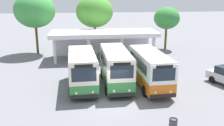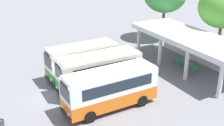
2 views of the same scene
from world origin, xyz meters
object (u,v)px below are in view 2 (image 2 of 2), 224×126
at_px(waiting_chair_middle_seat, 185,64).
at_px(waiting_chair_fourth_seat, 190,67).
at_px(city_bus_second_in_row, 99,71).
at_px(waiting_chair_second_from_end, 180,62).
at_px(waiting_chair_fifth_seat, 195,69).
at_px(waiting_chair_end_by_column, 175,60).
at_px(city_bus_middle_cream, 110,88).
at_px(city_bus_nearest_orange, 82,60).
at_px(litter_bin_apron, 1,126).

bearing_deg(waiting_chair_middle_seat, waiting_chair_fourth_seat, 1.65).
height_order(city_bus_second_in_row, waiting_chair_second_from_end, city_bus_second_in_row).
bearing_deg(waiting_chair_middle_seat, waiting_chair_fifth_seat, 0.04).
distance_m(waiting_chair_end_by_column, waiting_chair_middle_seat, 1.40).
relative_size(city_bus_second_in_row, waiting_chair_second_from_end, 8.21).
height_order(waiting_chair_middle_seat, waiting_chair_fifth_seat, same).
distance_m(waiting_chair_second_from_end, waiting_chair_middle_seat, 0.70).
relative_size(waiting_chair_second_from_end, waiting_chair_fifth_seat, 1.00).
bearing_deg(waiting_chair_fourth_seat, city_bus_middle_cream, -77.52).
bearing_deg(city_bus_nearest_orange, city_bus_second_in_row, 5.21).
xyz_separation_m(city_bus_nearest_orange, city_bus_second_in_row, (2.92, 0.27, 0.03)).
xyz_separation_m(city_bus_nearest_orange, city_bus_middle_cream, (5.83, -0.28, -0.04)).
distance_m(city_bus_middle_cream, litter_bin_apron, 7.84).
distance_m(city_bus_nearest_orange, city_bus_middle_cream, 5.84).
xyz_separation_m(city_bus_middle_cream, waiting_chair_fifth_seat, (-1.50, 9.91, -1.16)).
bearing_deg(litter_bin_apron, waiting_chair_middle_seat, 97.22).
xyz_separation_m(city_bus_second_in_row, city_bus_middle_cream, (2.92, -0.55, -0.08)).
xyz_separation_m(city_bus_nearest_orange, waiting_chair_fourth_seat, (3.63, 9.64, -1.21)).
bearing_deg(waiting_chair_end_by_column, city_bus_middle_cream, -66.40).
xyz_separation_m(city_bus_middle_cream, waiting_chair_fourth_seat, (-2.20, 9.92, -1.16)).
height_order(city_bus_second_in_row, waiting_chair_fifth_seat, city_bus_second_in_row).
xyz_separation_m(waiting_chair_second_from_end, waiting_chair_fourth_seat, (1.40, 0.05, 0.00)).
height_order(waiting_chair_end_by_column, waiting_chair_second_from_end, same).
bearing_deg(waiting_chair_end_by_column, waiting_chair_middle_seat, 2.51).
xyz_separation_m(waiting_chair_end_by_column, waiting_chair_middle_seat, (1.40, 0.06, 0.00)).
xyz_separation_m(waiting_chair_end_by_column, waiting_chair_fourth_seat, (2.10, 0.08, 0.00)).
distance_m(city_bus_second_in_row, waiting_chair_end_by_column, 9.48).
bearing_deg(city_bus_middle_cream, city_bus_second_in_row, 169.40).
height_order(waiting_chair_end_by_column, waiting_chair_middle_seat, same).
distance_m(waiting_chair_fourth_seat, litter_bin_apron, 17.70).
height_order(waiting_chair_end_by_column, litter_bin_apron, litter_bin_apron).
distance_m(city_bus_second_in_row, waiting_chair_fifth_seat, 9.55).
distance_m(waiting_chair_fifth_seat, litter_bin_apron, 17.64).
relative_size(city_bus_nearest_orange, waiting_chair_fifth_seat, 7.65).
bearing_deg(city_bus_second_in_row, waiting_chair_second_from_end, 94.19).
bearing_deg(litter_bin_apron, city_bus_middle_cream, 85.06).
xyz_separation_m(city_bus_second_in_row, waiting_chair_second_from_end, (-0.68, 9.33, -1.24)).
bearing_deg(waiting_chair_middle_seat, waiting_chair_second_from_end, -177.79).
bearing_deg(city_bus_second_in_row, litter_bin_apron, -74.77).
xyz_separation_m(city_bus_second_in_row, litter_bin_apron, (2.25, -8.26, -1.31)).
bearing_deg(waiting_chair_fourth_seat, city_bus_second_in_row, -94.39).
distance_m(city_bus_nearest_orange, waiting_chair_fourth_seat, 10.38).
height_order(city_bus_nearest_orange, litter_bin_apron, city_bus_nearest_orange).
height_order(city_bus_nearest_orange, waiting_chair_end_by_column, city_bus_nearest_orange).
bearing_deg(litter_bin_apron, waiting_chair_end_by_column, 101.69).
relative_size(city_bus_second_in_row, waiting_chair_middle_seat, 8.21).
distance_m(city_bus_nearest_orange, waiting_chair_middle_seat, 10.13).
bearing_deg(city_bus_second_in_row, waiting_chair_fifth_seat, 81.37).
relative_size(city_bus_nearest_orange, waiting_chair_end_by_column, 7.65).
bearing_deg(waiting_chair_fifth_seat, waiting_chair_middle_seat, -179.96).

